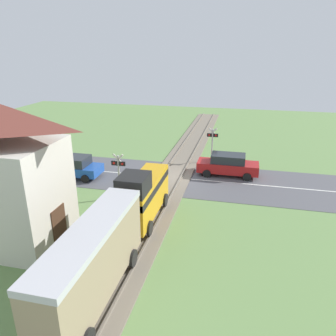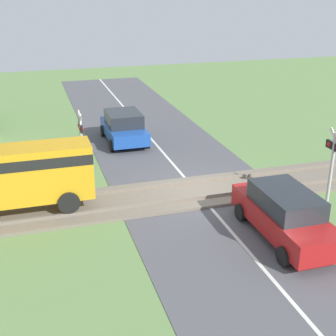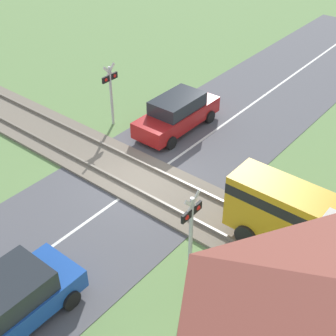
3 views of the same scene
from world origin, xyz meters
The scene contains 7 objects.
ground_plane centered at (0.00, 0.00, 0.00)m, with size 60.00×60.00×0.00m, color #66894C.
road_surface centered at (0.00, 0.00, 0.01)m, with size 48.00×6.40×0.02m.
track_bed centered at (0.00, 0.00, 0.07)m, with size 2.80×48.00×0.24m.
car_near_crossing centered at (-3.94, -1.44, 0.84)m, with size 4.47×1.80×1.64m.
car_far_side centered at (7.03, 1.44, 0.81)m, with size 3.93×1.97×1.58m.
crossing_signal_west_approach centered at (-2.47, -4.07, 1.90)m, with size 0.90×0.18×2.95m.
crossing_signal_east_approach centered at (2.47, 4.07, 1.90)m, with size 0.90×0.18×2.95m.
Camera 2 is at (-15.49, 5.88, 7.62)m, focal length 50.00 mm.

